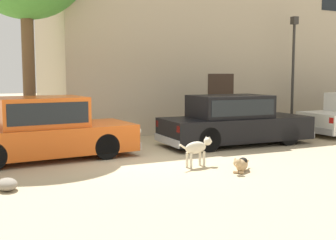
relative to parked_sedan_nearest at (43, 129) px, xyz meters
name	(u,v)px	position (x,y,z in m)	size (l,w,h in m)	color
ground_plane	(142,158)	(2.21, -0.99, -0.75)	(80.00, 80.00, 0.00)	tan
parked_sedan_nearest	(43,129)	(0.00, 0.00, 0.00)	(4.61, 2.13, 1.53)	#D15619
parked_sedan_second	(234,120)	(5.42, -0.23, -0.01)	(4.64, 1.82, 1.47)	black
apartment_block	(230,34)	(9.21, 5.72, 3.13)	(16.12, 6.18, 7.76)	tan
stray_dog_spotted	(198,148)	(2.98, -2.42, -0.32)	(0.96, 0.31, 0.67)	beige
stray_dog_tan	(242,164)	(3.58, -3.26, -0.58)	(0.77, 0.63, 0.36)	tan
street_lamp	(293,59)	(9.47, 1.84, 1.91)	(0.22, 0.22, 4.21)	#2D2B28
rubble_pile	(7,184)	(-1.07, -2.67, -0.64)	(0.49, 0.35, 0.22)	gray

